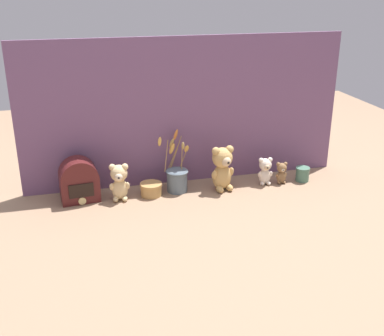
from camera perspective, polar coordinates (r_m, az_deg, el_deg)
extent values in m
plane|color=#8E7056|center=(2.54, 0.11, -2.87)|extent=(4.00, 4.00, 0.00)
cube|color=#704C70|center=(2.56, -0.81, 6.68)|extent=(1.73, 0.02, 0.78)
ellipsoid|color=tan|center=(2.55, 3.57, -1.09)|extent=(0.12, 0.10, 0.14)
sphere|color=tan|center=(2.51, 3.63, 1.22)|extent=(0.11, 0.11, 0.11)
sphere|color=#D1B289|center=(2.48, 4.07, 0.78)|extent=(0.05, 0.05, 0.05)
sphere|color=black|center=(2.46, 4.32, 0.63)|extent=(0.01, 0.01, 0.01)
sphere|color=tan|center=(2.51, 4.44, 2.24)|extent=(0.04, 0.04, 0.04)
sphere|color=tan|center=(2.48, 2.86, 2.00)|extent=(0.04, 0.04, 0.04)
ellipsoid|color=tan|center=(2.55, 4.65, -0.46)|extent=(0.04, 0.05, 0.06)
ellipsoid|color=tan|center=(2.51, 2.69, -0.82)|extent=(0.04, 0.05, 0.06)
ellipsoid|color=tan|center=(2.56, 4.44, -2.32)|extent=(0.05, 0.06, 0.04)
ellipsoid|color=tan|center=(2.53, 3.31, -2.54)|extent=(0.05, 0.06, 0.04)
ellipsoid|color=#DBBC84|center=(2.46, -8.55, -2.50)|extent=(0.09, 0.08, 0.11)
sphere|color=#DBBC84|center=(2.43, -8.66, -0.62)|extent=(0.09, 0.09, 0.09)
sphere|color=beige|center=(2.40, -8.67, -1.02)|extent=(0.04, 0.04, 0.04)
sphere|color=black|center=(2.38, -8.68, -1.17)|extent=(0.01, 0.01, 0.01)
sphere|color=#DBBC84|center=(2.42, -7.97, 0.15)|extent=(0.03, 0.03, 0.03)
sphere|color=#DBBC84|center=(2.42, -9.44, 0.08)|extent=(0.03, 0.03, 0.03)
ellipsoid|color=#DBBC84|center=(2.45, -7.66, -2.10)|extent=(0.03, 0.04, 0.05)
ellipsoid|color=#DBBC84|center=(2.45, -9.49, -2.18)|extent=(0.03, 0.04, 0.05)
ellipsoid|color=#DBBC84|center=(2.46, -7.98, -3.60)|extent=(0.03, 0.05, 0.03)
ellipsoid|color=#DBBC84|center=(2.46, -9.03, -3.65)|extent=(0.03, 0.05, 0.03)
ellipsoid|color=beige|center=(2.65, 8.61, -0.98)|extent=(0.07, 0.06, 0.09)
sphere|color=beige|center=(2.63, 8.69, 0.40)|extent=(0.07, 0.07, 0.07)
sphere|color=#D1B289|center=(2.60, 8.85, 0.12)|extent=(0.03, 0.03, 0.03)
sphere|color=black|center=(2.59, 8.94, 0.02)|extent=(0.01, 0.01, 0.01)
sphere|color=beige|center=(2.62, 9.23, 0.97)|extent=(0.03, 0.03, 0.03)
sphere|color=beige|center=(2.61, 8.21, 0.91)|extent=(0.03, 0.03, 0.03)
ellipsoid|color=beige|center=(2.65, 9.30, -0.67)|extent=(0.02, 0.03, 0.04)
ellipsoid|color=beige|center=(2.63, 8.02, -0.75)|extent=(0.02, 0.03, 0.04)
ellipsoid|color=beige|center=(2.65, 9.06, -1.78)|extent=(0.03, 0.04, 0.02)
ellipsoid|color=beige|center=(2.64, 8.32, -1.83)|extent=(0.03, 0.04, 0.02)
ellipsoid|color=olive|center=(2.68, 10.49, -1.02)|extent=(0.06, 0.05, 0.07)
sphere|color=olive|center=(2.66, 10.57, 0.06)|extent=(0.05, 0.05, 0.05)
sphere|color=beige|center=(2.65, 10.70, -0.16)|extent=(0.03, 0.03, 0.03)
sphere|color=black|center=(2.64, 10.77, -0.24)|extent=(0.01, 0.01, 0.01)
sphere|color=olive|center=(2.66, 10.99, 0.51)|extent=(0.02, 0.02, 0.02)
sphere|color=olive|center=(2.65, 10.20, 0.46)|extent=(0.02, 0.02, 0.02)
ellipsoid|color=olive|center=(2.68, 11.03, -0.78)|extent=(0.02, 0.03, 0.03)
ellipsoid|color=olive|center=(2.67, 10.03, -0.84)|extent=(0.02, 0.03, 0.03)
ellipsoid|color=olive|center=(2.69, 10.84, -1.65)|extent=(0.02, 0.03, 0.02)
ellipsoid|color=olive|center=(2.68, 10.26, -1.69)|extent=(0.02, 0.03, 0.02)
cylinder|color=slate|center=(2.53, -1.78, -1.50)|extent=(0.11, 0.11, 0.12)
torus|color=slate|center=(2.51, -1.79, -0.40)|extent=(0.12, 0.12, 0.01)
cylinder|color=#9E7542|center=(2.52, -1.88, 1.94)|extent=(0.06, 0.01, 0.17)
ellipsoid|color=orange|center=(2.52, -1.94, 3.98)|extent=(0.04, 0.02, 0.06)
cylinder|color=#9E7542|center=(2.53, -2.19, 1.10)|extent=(0.05, 0.01, 0.10)
ellipsoid|color=gold|center=(2.53, -2.39, 2.30)|extent=(0.05, 0.03, 0.06)
cylinder|color=#9E7542|center=(2.52, -1.05, 1.08)|extent=(0.03, 0.05, 0.10)
ellipsoid|color=gold|center=(2.52, -0.65, 2.30)|extent=(0.04, 0.04, 0.05)
cylinder|color=#9E7542|center=(2.49, -1.20, 1.21)|extent=(0.01, 0.02, 0.13)
ellipsoid|color=tan|center=(2.47, -1.08, 2.65)|extent=(0.02, 0.02, 0.04)
cylinder|color=#9E7542|center=(2.49, -3.05, 1.45)|extent=(0.04, 0.07, 0.15)
ellipsoid|color=gold|center=(2.48, -3.85, 3.14)|extent=(0.03, 0.04, 0.05)
cylinder|color=#9E7542|center=(2.53, -2.18, 1.46)|extent=(0.06, 0.01, 0.13)
ellipsoid|color=tan|center=(2.53, -2.41, 3.00)|extent=(0.04, 0.02, 0.05)
cube|color=#4C1919|center=(2.49, -13.16, -2.38)|extent=(0.20, 0.14, 0.13)
cylinder|color=#4C1919|center=(2.47, -13.29, -1.03)|extent=(0.20, 0.14, 0.19)
cube|color=black|center=(2.42, -12.98, -2.65)|extent=(0.12, 0.02, 0.07)
cylinder|color=#D6BC7A|center=(2.45, -12.87, -3.85)|extent=(0.04, 0.01, 0.04)
cylinder|color=tan|center=(2.50, -4.87, -2.66)|extent=(0.11, 0.11, 0.05)
cylinder|color=tan|center=(2.49, -4.89, -1.96)|extent=(0.11, 0.11, 0.01)
cylinder|color=#47705B|center=(2.73, 12.96, -0.86)|extent=(0.07, 0.07, 0.06)
cylinder|color=#47705B|center=(2.72, 13.03, -0.10)|extent=(0.08, 0.08, 0.01)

